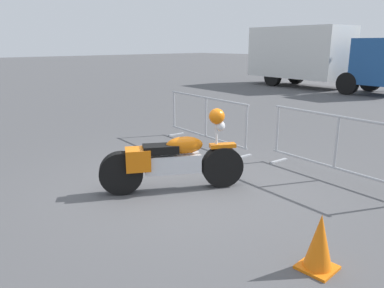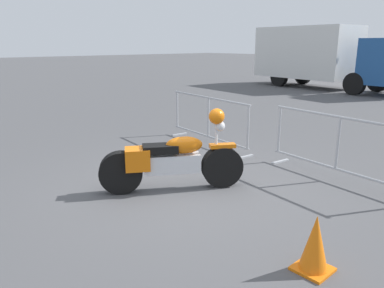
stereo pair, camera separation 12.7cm
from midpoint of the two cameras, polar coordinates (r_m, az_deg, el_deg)
name	(u,v)px [view 1 (the left image)]	position (r m, az deg, el deg)	size (l,w,h in m)	color
ground_plane	(191,189)	(5.79, -0.72, -6.93)	(120.00, 120.00, 0.00)	#4C4C4F
motorcycle	(173,160)	(5.64, -3.60, -2.48)	(1.32, 1.94, 1.24)	black
crowd_barrier_near	(206,120)	(8.13, 1.69, 3.65)	(2.54, 0.72, 1.07)	#9EA0A5
crowd_barrier_far	(336,146)	(6.46, 20.57, -0.34)	(2.54, 0.72, 1.07)	#9EA0A5
box_truck	(314,55)	(19.87, 17.97, 12.84)	(7.90, 3.09, 2.98)	silver
parked_car_yellow	(312,64)	(29.45, 17.74, 11.51)	(1.94, 4.11, 1.36)	yellow
parked_car_tan	(347,65)	(27.44, 22.46, 11.05)	(2.16, 4.58, 1.51)	tan
traffic_cone	(319,243)	(3.96, 17.95, -14.12)	(0.34, 0.34, 0.59)	orange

